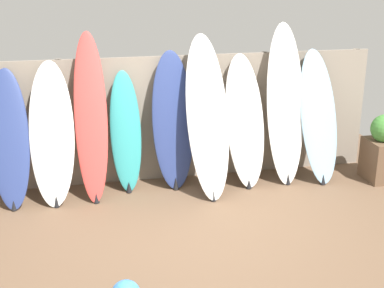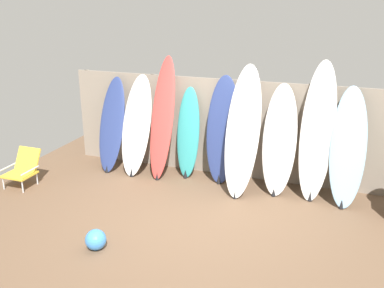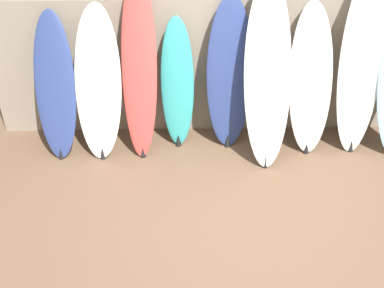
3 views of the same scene
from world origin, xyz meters
name	(u,v)px [view 1 (image 1 of 3)]	position (x,y,z in m)	size (l,w,h in m)	color
ground	(196,243)	(0.00, 0.00, 0.00)	(7.68, 7.68, 0.00)	brown
fence_back	(167,119)	(0.00, 2.01, 0.90)	(6.08, 0.11, 1.80)	gray
surfboard_navy_0	(9,140)	(-2.11, 1.58, 0.86)	(0.50, 0.68, 1.75)	navy
surfboard_white_1	(52,135)	(-1.58, 1.55, 0.90)	(0.62, 0.68, 1.83)	white
surfboard_red_2	(91,119)	(-1.07, 1.60, 1.08)	(0.45, 0.71, 2.19)	#D13D38
surfboard_teal_3	(126,133)	(-0.61, 1.71, 0.82)	(0.44, 0.40, 1.66)	teal
surfboard_navy_4	(173,122)	(0.04, 1.69, 0.94)	(0.59, 0.43, 1.91)	navy
surfboard_white_5	(207,117)	(0.46, 1.43, 1.06)	(0.58, 0.92, 2.13)	white
surfboard_white_6	(245,121)	(1.05, 1.62, 0.91)	(0.61, 0.70, 1.83)	white
surfboard_white_7	(285,106)	(1.64, 1.63, 1.10)	(0.56, 0.65, 2.24)	white
surfboard_skyblue_8	(319,117)	(2.13, 1.56, 0.92)	(0.60, 0.76, 1.86)	#8CB7D6
planter_box	(383,150)	(3.03, 1.28, 0.46)	(0.44, 0.51, 0.98)	brown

